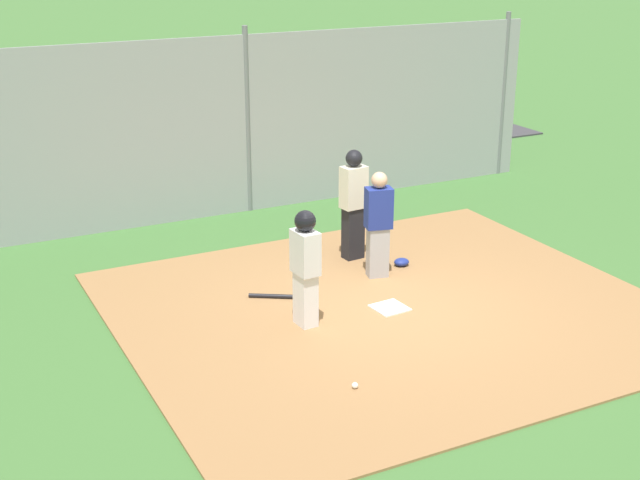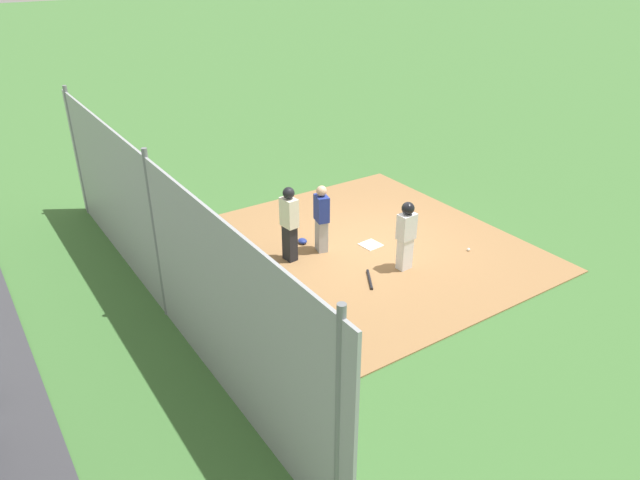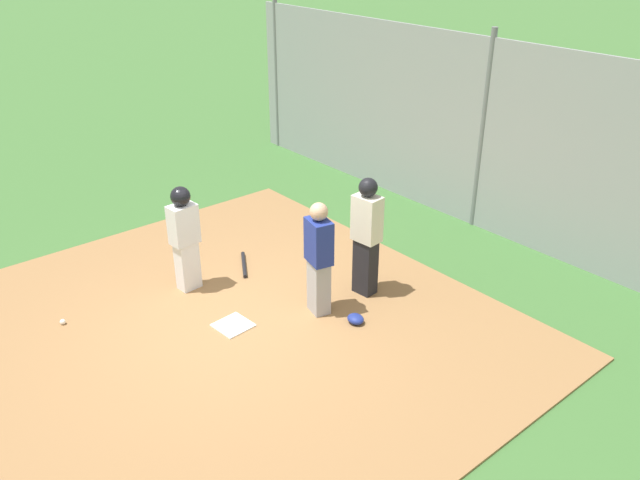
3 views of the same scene
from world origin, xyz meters
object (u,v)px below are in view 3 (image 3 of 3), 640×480
Objects in this scene: umpire at (366,234)px; parked_car_silver at (625,146)px; catcher_mask at (356,319)px; baseball_bat at (244,265)px; baseball at (63,322)px; parked_car_dark at (476,108)px; runner at (184,233)px; home_plate at (233,325)px; catcher at (319,257)px.

umpire is 7.48m from parked_car_silver.
catcher_mask is at bearing 88.37° from parked_car_silver.
umpire is 2.16m from baseball_bat.
baseball is (2.48, 3.00, -0.02)m from catcher_mask.
umpire reaches higher than parked_car_dark.
parked_car_silver is (-1.68, -9.34, -0.30)m from runner.
home_plate is at bearing -7.11° from runner.
runner is (1.73, 1.87, -0.03)m from umpire.
catcher_mask is at bearing -127.39° from home_plate.
baseball is (1.49, 1.71, 0.03)m from home_plate.
baseball is at bearing 101.71° from parked_car_dark.
umpire is 0.40× the size of parked_car_silver.
parked_car_dark is at bearing -141.53° from catcher.
umpire is at bearing 43.16° from runner.
catcher_mask is at bearing -129.55° from baseball.
parked_car_silver is at bearing -92.60° from home_plate.
baseball_bat is 10.26× the size of baseball.
home_plate is 1.83× the size of catcher_mask.
parked_car_silver is at bearing -178.36° from parked_car_dark.
parked_car_silver reaches higher than baseball.
parked_car_dark is at bearing -61.60° from catcher_mask.
parked_car_silver is (-0.43, -9.40, 0.57)m from home_plate.
catcher is at bearing 27.54° from runner.
baseball is 11.29m from parked_car_silver.
home_plate is at bearing 52.61° from catcher_mask.
baseball_bat is 8.68m from parked_car_dark.
catcher is 0.38× the size of parked_car_dark.
catcher is 0.83m from umpire.
home_plate is 2.19m from umpire.
baseball is 0.02× the size of parked_car_dark.
catcher reaches higher than parked_car_dark.
home_plate is 2.27m from baseball.
baseball_bat is 8.56m from parked_car_silver.
runner is at bearing 28.68° from catcher_mask.
catcher_mask is (-2.24, -1.22, -0.83)m from runner.
parked_car_silver is at bearing 174.55° from umpire.
baseball_bat is 0.17× the size of parked_car_silver.
baseball_bat is at bearing -73.65° from catcher.
catcher is 6.70× the size of catcher_mask.
baseball_bat is at bearing 86.57° from runner.
parked_car_silver is 1.02× the size of parked_car_dark.
parked_car_silver is at bearing 75.81° from runner.
baseball is (1.93, 2.82, -0.80)m from catcher.
runner is at bearing -48.69° from umpire.
catcher_mask is 3.89m from baseball.
parked_car_silver is (0.05, -7.47, -0.34)m from umpire.
catcher_mask is at bearing 120.32° from parked_car_dark.
home_plate is at bearing -8.28° from catcher.
parked_car_dark is (2.15, -8.40, 0.55)m from baseball_bat.
catcher_mask is 0.06× the size of parked_car_silver.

